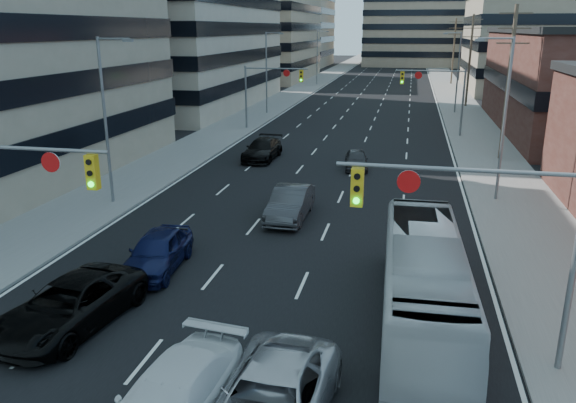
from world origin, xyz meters
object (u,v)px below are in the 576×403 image
(black_pickup, at_px, (70,305))
(sedan_blue, at_px, (157,251))
(white_van, at_px, (170,403))
(transit_bus, at_px, (424,281))

(black_pickup, distance_m, sedan_blue, 4.89)
(black_pickup, xyz_separation_m, white_van, (5.24, -4.03, 0.01))
(white_van, distance_m, sedan_blue, 9.88)
(white_van, distance_m, transit_bus, 9.06)
(black_pickup, bearing_deg, transit_bus, 21.50)
(black_pickup, xyz_separation_m, sedan_blue, (0.83, 4.82, 0.01))
(transit_bus, bearing_deg, white_van, -133.28)
(white_van, bearing_deg, transit_bus, 54.85)
(white_van, bearing_deg, sedan_blue, 122.89)
(black_pickup, bearing_deg, sedan_blue, 88.01)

